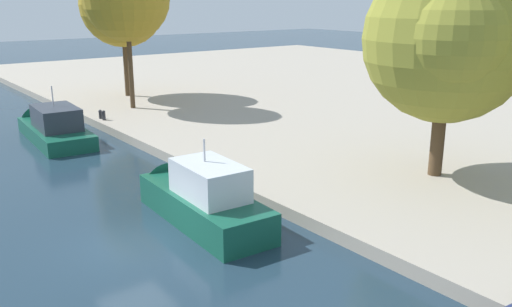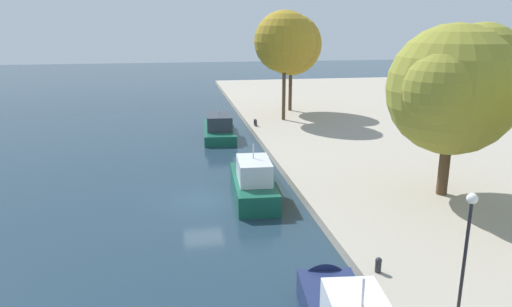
# 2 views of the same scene
# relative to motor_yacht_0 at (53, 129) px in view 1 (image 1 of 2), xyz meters

# --- Properties ---
(ground_plane) EXTENTS (220.00, 220.00, 0.00)m
(ground_plane) POSITION_rel_motor_yacht_0_xyz_m (18.21, -2.81, -0.63)
(ground_plane) COLOR #1E3342
(motor_yacht_0) EXTENTS (9.64, 3.50, 4.70)m
(motor_yacht_0) POSITION_rel_motor_yacht_0_xyz_m (0.00, 0.00, 0.00)
(motor_yacht_0) COLOR #14513D
(motor_yacht_0) RESTS_ON ground_plane
(motor_yacht_1) EXTENTS (8.41, 2.87, 4.27)m
(motor_yacht_1) POSITION_rel_motor_yacht_0_xyz_m (17.42, 0.50, 0.18)
(motor_yacht_1) COLOR #14513D
(motor_yacht_1) RESTS_ON ground_plane
(mooring_bollard_1) EXTENTS (0.26, 0.26, 0.70)m
(mooring_bollard_1) POSITION_rel_motor_yacht_0_xyz_m (-0.91, 3.89, 0.30)
(mooring_bollard_1) COLOR #2D2D33
(mooring_bollard_1) RESTS_ON dock_promenade
(mooring_bollard_2) EXTENTS (0.25, 0.25, 0.65)m
(mooring_bollard_2) POSITION_rel_motor_yacht_0_xyz_m (-1.52, 3.88, 0.28)
(mooring_bollard_2) COLOR #2D2D33
(mooring_bollard_2) RESTS_ON dock_promenade
(tree_0) EXTENTS (7.19, 7.19, 11.44)m
(tree_0) POSITION_rel_motor_yacht_0_xyz_m (-9.46, 9.55, 7.81)
(tree_0) COLOR #4C3823
(tree_0) RESTS_ON dock_promenade
(tree_2) EXTENTS (7.72, 7.89, 10.40)m
(tree_2) POSITION_rel_motor_yacht_0_xyz_m (21.08, 11.98, 6.72)
(tree_2) COLOR #4C3823
(tree_2) RESTS_ON dock_promenade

